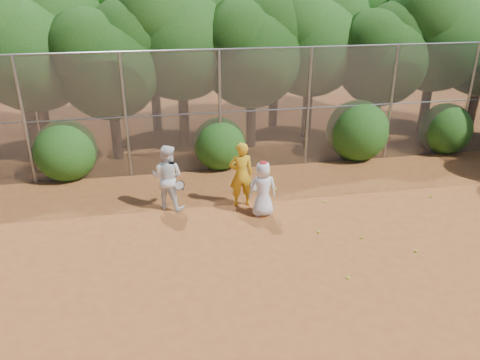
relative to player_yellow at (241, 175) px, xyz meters
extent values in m
plane|color=#964F21|center=(0.83, -3.21, -0.95)|extent=(80.00, 80.00, 0.00)
cylinder|color=gray|center=(-6.17, 2.79, 1.05)|extent=(0.09, 0.09, 4.00)
cylinder|color=gray|center=(-3.17, 2.79, 1.05)|extent=(0.09, 0.09, 4.00)
cylinder|color=gray|center=(-0.17, 2.79, 1.05)|extent=(0.09, 0.09, 4.00)
cylinder|color=gray|center=(2.83, 2.79, 1.05)|extent=(0.09, 0.09, 4.00)
cylinder|color=gray|center=(5.83, 2.79, 1.05)|extent=(0.09, 0.09, 4.00)
cylinder|color=gray|center=(8.83, 2.79, 1.05)|extent=(0.09, 0.09, 4.00)
cylinder|color=gray|center=(0.83, 2.79, 3.05)|extent=(20.00, 0.05, 0.05)
cylinder|color=gray|center=(0.83, 2.79, 1.05)|extent=(20.00, 0.04, 0.04)
cube|color=slate|center=(0.83, 2.79, 1.05)|extent=(20.00, 0.02, 4.00)
cylinder|color=black|center=(-6.17, 5.29, 0.31)|extent=(0.38, 0.38, 2.52)
sphere|color=#1C4C13|center=(-6.17, 5.29, 2.78)|extent=(4.03, 4.03, 4.03)
sphere|color=#1C4C13|center=(-5.36, 5.70, 3.79)|extent=(3.23, 3.23, 3.23)
sphere|color=#1C4C13|center=(-6.88, 4.99, 3.59)|extent=(3.02, 3.02, 3.02)
cylinder|color=black|center=(-3.67, 4.59, 0.14)|extent=(0.36, 0.36, 2.17)
sphere|color=black|center=(-3.67, 4.59, 2.26)|extent=(3.47, 3.47, 3.47)
sphere|color=black|center=(-2.98, 4.94, 3.13)|extent=(2.78, 2.78, 2.78)
sphere|color=black|center=(-4.28, 4.33, 2.96)|extent=(2.60, 2.60, 2.60)
cylinder|color=black|center=(-1.17, 5.59, 0.38)|extent=(0.39, 0.39, 2.66)
sphere|color=#1C4C13|center=(-1.17, 5.59, 2.99)|extent=(4.26, 4.26, 4.26)
sphere|color=#1C4C13|center=(-0.32, 6.02, 4.05)|extent=(3.40, 3.40, 3.40)
sphere|color=#1C4C13|center=(-1.92, 5.27, 3.84)|extent=(3.19, 3.19, 3.19)
cylinder|color=black|center=(1.33, 4.99, 0.19)|extent=(0.37, 0.37, 2.27)
sphere|color=black|center=(1.33, 4.99, 2.42)|extent=(3.64, 3.64, 3.64)
sphere|color=black|center=(2.06, 5.36, 3.33)|extent=(2.91, 2.91, 2.91)
sphere|color=black|center=(0.69, 4.72, 3.15)|extent=(2.73, 2.73, 2.73)
cylinder|color=black|center=(3.83, 5.79, 0.28)|extent=(0.38, 0.38, 2.45)
sphere|color=#1C4C13|center=(3.83, 5.79, 2.68)|extent=(3.92, 3.92, 3.92)
sphere|color=#1C4C13|center=(4.61, 6.19, 3.66)|extent=(3.14, 3.14, 3.14)
sphere|color=#1C4C13|center=(3.14, 5.50, 3.46)|extent=(2.94, 2.94, 2.94)
cylinder|color=black|center=(6.33, 4.79, 0.10)|extent=(0.36, 0.36, 2.10)
sphere|color=black|center=(6.33, 4.79, 2.16)|extent=(3.36, 3.36, 3.36)
sphere|color=black|center=(7.00, 5.13, 3.00)|extent=(2.69, 2.69, 2.69)
sphere|color=black|center=(5.74, 4.54, 2.83)|extent=(2.52, 2.52, 2.52)
cylinder|color=black|center=(8.83, 5.39, 0.35)|extent=(0.39, 0.39, 2.59)
sphere|color=#1C4C13|center=(8.83, 5.39, 2.88)|extent=(4.14, 4.14, 4.14)
sphere|color=#1C4C13|center=(9.66, 5.81, 3.92)|extent=(3.32, 3.32, 3.32)
sphere|color=#1C4C13|center=(8.10, 5.08, 3.71)|extent=(3.11, 3.11, 3.11)
cylinder|color=black|center=(10.83, 5.09, 0.21)|extent=(0.37, 0.37, 2.31)
sphere|color=black|center=(10.18, 4.82, 3.21)|extent=(2.77, 2.77, 2.77)
cylinder|color=black|center=(-7.17, 7.59, 0.36)|extent=(0.39, 0.39, 2.62)
sphere|color=#1C4C13|center=(-7.17, 7.59, 2.94)|extent=(4.20, 4.20, 4.20)
sphere|color=#1C4C13|center=(-6.33, 8.01, 3.99)|extent=(3.36, 3.36, 3.36)
cylinder|color=black|center=(-2.17, 7.79, 0.45)|extent=(0.40, 0.40, 2.80)
sphere|color=#1C4C13|center=(-2.17, 7.79, 3.19)|extent=(4.48, 4.48, 4.48)
sphere|color=#1C4C13|center=(-2.95, 7.46, 4.09)|extent=(3.36, 3.36, 3.36)
cylinder|color=black|center=(2.83, 7.39, 0.31)|extent=(0.38, 0.38, 2.52)
sphere|color=#1C4C13|center=(2.83, 7.39, 2.78)|extent=(4.03, 4.03, 4.03)
sphere|color=#1C4C13|center=(3.64, 7.80, 3.79)|extent=(3.23, 3.23, 3.23)
sphere|color=#1C4C13|center=(2.12, 7.09, 3.59)|extent=(3.02, 3.02, 3.02)
cylinder|color=black|center=(7.33, 7.99, 0.42)|extent=(0.40, 0.40, 2.73)
sphere|color=#1C4C13|center=(7.33, 7.99, 3.09)|extent=(4.37, 4.37, 4.37)
sphere|color=#1C4C13|center=(6.57, 7.67, 3.96)|extent=(3.28, 3.28, 3.28)
sphere|color=#1C4C13|center=(-5.17, 3.09, 0.05)|extent=(2.00, 2.00, 2.00)
sphere|color=#1C4C13|center=(-0.17, 3.09, -0.05)|extent=(1.80, 1.80, 1.80)
sphere|color=#1C4C13|center=(4.83, 3.09, 0.15)|extent=(2.20, 2.20, 2.20)
sphere|color=#1C4C13|center=(8.33, 3.09, 0.00)|extent=(1.90, 1.90, 1.90)
imported|color=gold|center=(0.00, 0.00, 0.00)|extent=(0.70, 0.47, 1.90)
torus|color=black|center=(0.35, -0.20, -0.30)|extent=(0.33, 0.21, 0.28)
cylinder|color=black|center=(0.31, -0.01, -0.40)|extent=(0.08, 0.27, 0.15)
imported|color=white|center=(0.46, -0.69, -0.17)|extent=(0.77, 0.51, 1.56)
ellipsoid|color=red|center=(0.46, -0.69, 0.57)|extent=(0.22, 0.22, 0.13)
sphere|color=#BDE629|center=(0.76, -0.89, -0.10)|extent=(0.07, 0.07, 0.07)
imported|color=white|center=(-2.05, 0.21, -0.01)|extent=(1.13, 1.04, 1.88)
torus|color=black|center=(-1.75, -0.09, -0.15)|extent=(0.38, 0.34, 0.23)
cylinder|color=black|center=(-1.68, 0.05, -0.30)|extent=(0.13, 0.21, 0.22)
sphere|color=#BDE629|center=(2.63, -2.43, -0.92)|extent=(0.07, 0.07, 0.07)
sphere|color=#BDE629|center=(2.44, -0.32, -0.92)|extent=(0.07, 0.07, 0.07)
sphere|color=#BDE629|center=(1.61, -3.99, -0.92)|extent=(0.07, 0.07, 0.07)
sphere|color=#BDE629|center=(3.63, -3.26, -0.92)|extent=(0.07, 0.07, 0.07)
sphere|color=#BDE629|center=(1.65, -1.97, -0.92)|extent=(0.07, 0.07, 0.07)
sphere|color=#BDE629|center=(5.65, -0.59, -0.92)|extent=(0.07, 0.07, 0.07)
camera|label=1|loc=(-2.28, -11.88, 5.12)|focal=35.00mm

